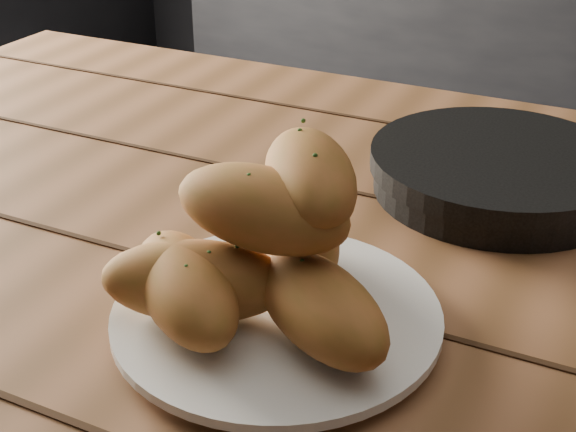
# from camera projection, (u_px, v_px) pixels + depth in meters

# --- Properties ---
(table) EXTENTS (1.43, 0.90, 0.75)m
(table) POSITION_uv_depth(u_px,v_px,m) (316.00, 323.00, 0.80)
(table) COLOR brown
(table) RESTS_ON ground
(plate) EXTENTS (0.26, 0.26, 0.02)m
(plate) POSITION_uv_depth(u_px,v_px,m) (277.00, 318.00, 0.62)
(plate) COLOR white
(plate) RESTS_ON table
(bread_rolls) EXTENTS (0.25, 0.24, 0.13)m
(bread_rolls) POSITION_uv_depth(u_px,v_px,m) (260.00, 252.00, 0.59)
(bread_rolls) COLOR #AB5E2F
(bread_rolls) RESTS_ON plate
(skillet) EXTENTS (0.40, 0.26, 0.05)m
(skillet) POSITION_uv_depth(u_px,v_px,m) (500.00, 172.00, 0.82)
(skillet) COLOR black
(skillet) RESTS_ON table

